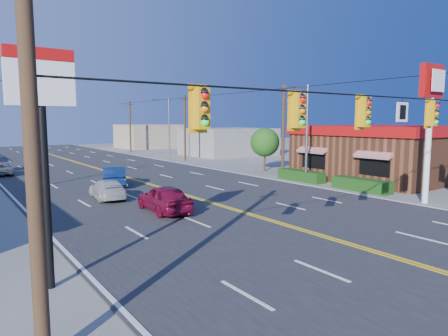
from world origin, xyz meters
TOP-DOWN VIEW (x-y plane):
  - ground at (0.00, 0.00)m, footprint 160.00×160.00m
  - road at (0.00, 20.00)m, footprint 20.00×120.00m
  - signal_span at (-0.12, 0.00)m, footprint 24.32×0.34m
  - kfc at (19.90, 12.00)m, footprint 16.30×12.40m
  - kfc_pylon at (11.00, 4.00)m, footprint 2.20×0.36m
  - pizza_hut_sign at (-11.00, 4.00)m, footprint 1.90×0.30m
  - streetlight_se at (10.79, 14.00)m, footprint 2.55×0.25m
  - streetlight_ne at (10.79, 38.00)m, footprint 2.55×0.25m
  - utility_pole_near at (12.20, 18.00)m, footprint 0.28×0.28m
  - utility_pole_mid at (12.20, 36.00)m, footprint 0.28×0.28m
  - utility_pole_far at (12.20, 54.00)m, footprint 0.28×0.28m
  - tree_kfc_rear at (13.50, 22.00)m, footprint 2.94×2.94m
  - bld_east_mid at (22.00, 40.00)m, footprint 12.00×10.00m
  - bld_east_far at (19.00, 62.00)m, footprint 10.00×10.00m
  - car_magenta at (-3.52, 11.07)m, footprint 2.06×4.57m
  - car_blue at (-2.61, 21.42)m, footprint 2.97×4.91m
  - car_white at (-4.79, 16.66)m, footprint 2.23×4.51m
  - car_silver at (-8.93, 33.55)m, footprint 2.19×4.10m

SIDE VIEW (x-z plane):
  - ground at x=0.00m, z-range 0.00..0.00m
  - road at x=0.00m, z-range 0.00..0.06m
  - car_silver at x=-8.93m, z-range 0.00..1.10m
  - car_white at x=-4.79m, z-range 0.00..1.26m
  - car_magenta at x=-3.52m, z-range 0.00..1.52m
  - car_blue at x=-2.61m, z-range 0.00..1.53m
  - bld_east_mid at x=22.00m, z-range 0.00..4.00m
  - bld_east_far at x=19.00m, z-range 0.00..4.40m
  - kfc at x=19.90m, z-range 0.03..4.73m
  - tree_kfc_rear at x=13.50m, z-range 0.73..5.14m
  - utility_pole_near at x=12.20m, z-range 0.00..8.40m
  - utility_pole_mid at x=12.20m, z-range 0.00..8.40m
  - utility_pole_far at x=12.20m, z-range 0.00..8.40m
  - streetlight_se at x=10.79m, z-range 0.51..8.51m
  - streetlight_ne at x=10.79m, z-range 0.51..8.51m
  - signal_span at x=-0.12m, z-range 0.39..9.39m
  - pizza_hut_sign at x=-11.00m, z-range 1.76..8.61m
  - kfc_pylon at x=11.00m, z-range 1.79..10.29m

